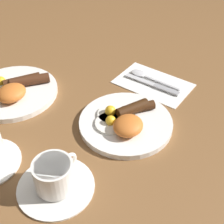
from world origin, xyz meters
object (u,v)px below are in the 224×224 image
breakfast_plate_far (13,91)px  teacup_near (55,178)px  knife (155,85)px  spoon (143,75)px  breakfast_plate_near (126,121)px

breakfast_plate_far → teacup_near: (-0.19, -0.31, 0.01)m
teacup_near → knife: bearing=-3.1°
breakfast_plate_far → spoon: breakfast_plate_far is taller
knife → breakfast_plate_far: bearing=39.6°
breakfast_plate_near → teacup_near: size_ratio=1.47×
knife → breakfast_plate_near: bearing=95.9°
breakfast_plate_far → spoon: bearing=-45.7°
teacup_near → breakfast_plate_near: bearing=-7.6°
spoon → knife: bearing=156.8°
breakfast_plate_near → knife: size_ratio=1.34×
teacup_near → knife: (0.43, -0.02, -0.02)m
knife → spoon: (0.03, 0.05, 0.00)m
breakfast_plate_far → knife: (0.24, -0.33, -0.01)m
breakfast_plate_far → teacup_near: size_ratio=1.57×
spoon → teacup_near: bearing=99.0°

